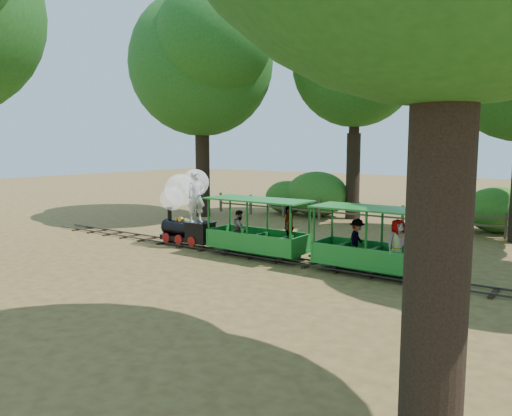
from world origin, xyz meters
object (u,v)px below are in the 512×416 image
Objects in this scene: carriage_rear at (374,247)px; fence at (380,213)px; locomotive at (185,201)px; carriage_front at (261,233)px.

fence is (-2.98, 8.04, -0.21)m from carriage_rear.
locomotive reaches higher than fence.
carriage_rear reaches higher than fence.
locomotive reaches higher than carriage_rear.
carriage_front is 3.82m from carriage_rear.
fence is at bearing 62.57° from locomotive.
carriage_rear is (7.10, -0.10, -0.80)m from locomotive.
carriage_rear is 0.19× the size of fence.
fence is at bearing 83.97° from carriage_front.
carriage_front is at bearing 178.74° from carriage_rear.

